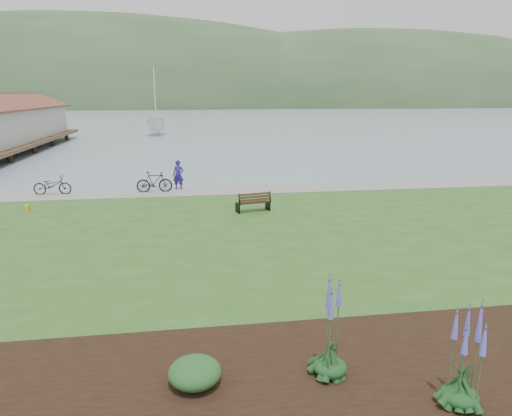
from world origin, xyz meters
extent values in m
plane|color=gray|center=(0.00, 0.00, 0.00)|extent=(600.00, 600.00, 0.00)
cube|color=#2B581F|center=(0.00, -2.00, 0.20)|extent=(34.00, 20.00, 0.40)
cube|color=gray|center=(0.00, 6.90, 0.42)|extent=(34.00, 2.20, 0.03)
cube|color=black|center=(3.00, -9.80, 0.42)|extent=(24.00, 4.40, 0.04)
cube|color=#301E12|center=(0.34, 2.43, 0.81)|extent=(1.52, 0.81, 0.05)
cube|color=#301E12|center=(0.40, 2.17, 1.08)|extent=(1.44, 0.45, 0.45)
cube|color=black|center=(-0.35, 2.28, 0.60)|extent=(0.16, 0.50, 0.40)
cube|color=black|center=(1.03, 2.58, 0.60)|extent=(0.16, 0.50, 0.40)
imported|color=navy|center=(-2.94, 7.50, 1.33)|extent=(0.77, 0.61, 1.87)
imported|color=black|center=(-9.26, 7.20, 0.89)|extent=(0.74, 1.90, 0.98)
imported|color=black|center=(-4.17, 7.01, 0.95)|extent=(0.53, 1.83, 1.10)
imported|color=silver|center=(-6.40, 45.42, 0.00)|extent=(10.76, 10.94, 27.56)
cube|color=gold|center=(-9.43, 3.81, 0.54)|extent=(0.18, 0.27, 0.28)
ellipsoid|color=#153C1B|center=(1.92, -10.77, 0.59)|extent=(0.62, 0.62, 0.31)
cone|color=#4D49AA|center=(1.92, -10.77, 1.57)|extent=(0.40, 0.40, 1.65)
ellipsoid|color=#153C1B|center=(0.04, -9.68, 0.59)|extent=(0.62, 0.62, 0.31)
cone|color=#4D49AA|center=(0.04, -9.68, 1.75)|extent=(0.32, 0.32, 2.00)
ellipsoid|color=#1E4C21|center=(-2.40, -9.61, 0.68)|extent=(0.94, 0.94, 0.47)
camera|label=1|loc=(-2.37, -16.74, 5.44)|focal=32.00mm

